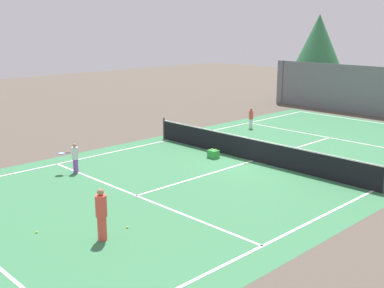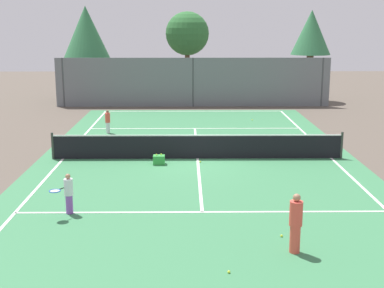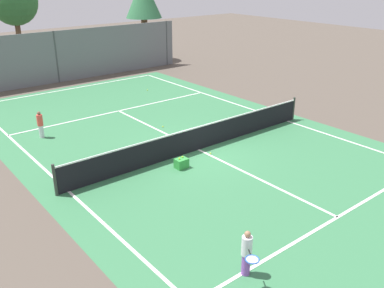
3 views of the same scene
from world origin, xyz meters
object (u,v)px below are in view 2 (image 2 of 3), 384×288
(ball_crate, at_px, (159,160))
(tennis_ball_4, at_px, (204,142))
(tennis_ball_3, at_px, (282,236))
(tennis_ball_5, at_px, (229,272))
(player_2, at_px, (296,223))
(player_0, at_px, (108,121))
(tennis_ball_0, at_px, (200,162))
(player_1, at_px, (68,193))
(tennis_ball_2, at_px, (261,156))
(tennis_ball_1, at_px, (252,120))

(ball_crate, relative_size, tennis_ball_4, 6.85)
(tennis_ball_3, bearing_deg, tennis_ball_5, -126.62)
(player_2, distance_m, tennis_ball_4, 12.43)
(player_0, relative_size, tennis_ball_3, 17.72)
(tennis_ball_0, bearing_deg, tennis_ball_3, -75.92)
(ball_crate, bearing_deg, tennis_ball_5, -78.00)
(player_0, relative_size, tennis_ball_4, 17.72)
(player_1, bearing_deg, tennis_ball_4, 65.75)
(tennis_ball_2, height_order, tennis_ball_3, same)
(tennis_ball_0, distance_m, tennis_ball_4, 3.67)
(tennis_ball_0, bearing_deg, tennis_ball_5, -87.73)
(player_1, height_order, tennis_ball_5, player_1)
(player_0, relative_size, player_2, 0.78)
(player_1, distance_m, ball_crate, 6.08)
(player_2, bearing_deg, tennis_ball_2, 87.14)
(tennis_ball_0, bearing_deg, player_0, 127.29)
(ball_crate, relative_size, tennis_ball_0, 6.85)
(player_1, xyz_separation_m, ball_crate, (2.36, 5.59, -0.45))
(tennis_ball_3, bearing_deg, tennis_ball_0, 104.08)
(tennis_ball_3, height_order, tennis_ball_4, same)
(tennis_ball_3, bearing_deg, player_2, -81.29)
(ball_crate, xyz_separation_m, tennis_ball_1, (4.84, 9.66, -0.15))
(tennis_ball_4, bearing_deg, player_1, -114.25)
(tennis_ball_1, bearing_deg, tennis_ball_4, -116.92)
(tennis_ball_4, bearing_deg, tennis_ball_1, 63.08)
(player_2, relative_size, tennis_ball_3, 22.60)
(tennis_ball_4, distance_m, tennis_ball_5, 13.39)
(ball_crate, xyz_separation_m, tennis_ball_0, (1.63, 0.25, -0.15))
(ball_crate, xyz_separation_m, tennis_ball_2, (4.18, 1.24, -0.15))
(tennis_ball_5, bearing_deg, ball_crate, 102.00)
(player_1, relative_size, tennis_ball_5, 18.23)
(player_2, distance_m, tennis_ball_3, 1.21)
(player_1, xyz_separation_m, tennis_ball_2, (6.54, 6.83, -0.60))
(player_0, xyz_separation_m, tennis_ball_3, (6.41, -13.56, -0.57))
(tennis_ball_3, relative_size, tennis_ball_4, 1.00)
(tennis_ball_3, bearing_deg, ball_crate, 115.61)
(tennis_ball_1, bearing_deg, player_1, -115.27)
(tennis_ball_0, xyz_separation_m, tennis_ball_4, (0.29, 3.65, 0.00))
(player_1, xyz_separation_m, tennis_ball_4, (4.28, 9.50, -0.60))
(tennis_ball_2, bearing_deg, tennis_ball_0, -158.87)
(player_0, height_order, player_2, player_2)
(player_1, bearing_deg, tennis_ball_2, 46.23)
(tennis_ball_1, height_order, tennis_ball_4, same)
(tennis_ball_2, bearing_deg, player_1, -133.77)
(player_2, distance_m, tennis_ball_0, 8.90)
(player_0, distance_m, tennis_ball_3, 15.01)
(player_0, xyz_separation_m, player_1, (0.50, -11.74, 0.03))
(tennis_ball_2, bearing_deg, tennis_ball_4, 130.27)
(tennis_ball_2, bearing_deg, tennis_ball_5, -101.41)
(player_0, xyz_separation_m, ball_crate, (2.86, -6.15, -0.42))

